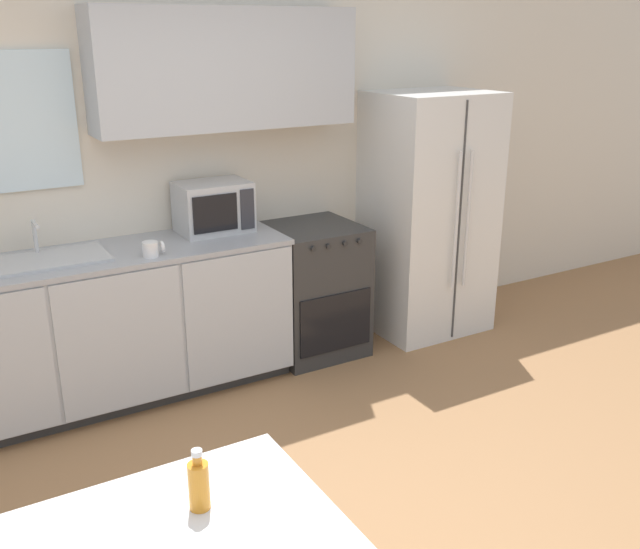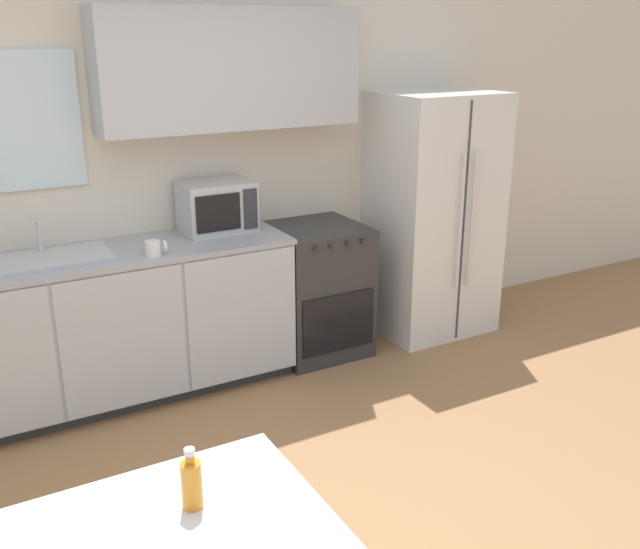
% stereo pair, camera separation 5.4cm
% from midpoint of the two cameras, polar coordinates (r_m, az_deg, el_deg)
% --- Properties ---
extents(wall_back, '(12.00, 0.38, 2.70)m').
position_cam_midpoint_polar(wall_back, '(4.57, -14.15, 9.49)').
color(wall_back, beige).
rests_on(wall_back, ground_plane).
extents(kitchen_counter, '(2.20, 0.63, 0.94)m').
position_cam_midpoint_polar(kitchen_counter, '(4.46, -16.90, -4.08)').
color(kitchen_counter, '#333333').
rests_on(kitchen_counter, ground_plane).
extents(oven_range, '(0.62, 0.63, 0.91)m').
position_cam_midpoint_polar(oven_range, '(4.93, -0.89, -1.22)').
color(oven_range, '#2D2D2D').
rests_on(oven_range, ground_plane).
extents(refrigerator, '(0.83, 0.73, 1.75)m').
position_cam_midpoint_polar(refrigerator, '(5.29, 8.35, 4.79)').
color(refrigerator, silver).
rests_on(refrigerator, ground_plane).
extents(kitchen_sink, '(0.70, 0.38, 0.21)m').
position_cam_midpoint_polar(kitchen_sink, '(4.25, -21.69, 1.13)').
color(kitchen_sink, '#B7BABC').
rests_on(kitchen_sink, kitchen_counter).
extents(microwave, '(0.45, 0.33, 0.32)m').
position_cam_midpoint_polar(microwave, '(4.57, -8.86, 5.36)').
color(microwave, '#B7BABC').
rests_on(microwave, kitchen_counter).
extents(coffee_mug, '(0.12, 0.09, 0.09)m').
position_cam_midpoint_polar(coffee_mug, '(4.16, -13.68, 2.00)').
color(coffee_mug, white).
rests_on(coffee_mug, kitchen_counter).
extents(drink_bottle, '(0.07, 0.07, 0.21)m').
position_cam_midpoint_polar(drink_bottle, '(2.30, -10.37, -16.18)').
color(drink_bottle, orange).
rests_on(drink_bottle, dining_table).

